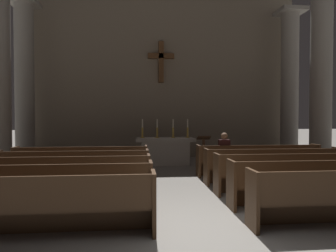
% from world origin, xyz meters
% --- Properties ---
extents(ground_plane, '(80.00, 80.00, 0.00)m').
position_xyz_m(ground_plane, '(0.00, 0.00, 0.00)').
color(ground_plane, gray).
extents(pew_left_row_1, '(3.73, 0.50, 0.95)m').
position_xyz_m(pew_left_row_1, '(-2.61, -0.04, 0.48)').
color(pew_left_row_1, '#422B19').
rests_on(pew_left_row_1, ground).
extents(pew_left_row_2, '(3.73, 0.50, 0.95)m').
position_xyz_m(pew_left_row_2, '(-2.61, 1.04, 0.48)').
color(pew_left_row_2, '#422B19').
rests_on(pew_left_row_2, ground).
extents(pew_left_row_3, '(3.73, 0.50, 0.95)m').
position_xyz_m(pew_left_row_3, '(-2.61, 2.12, 0.48)').
color(pew_left_row_3, '#422B19').
rests_on(pew_left_row_3, ground).
extents(pew_left_row_4, '(3.73, 0.50, 0.95)m').
position_xyz_m(pew_left_row_4, '(-2.61, 3.20, 0.48)').
color(pew_left_row_4, '#422B19').
rests_on(pew_left_row_4, ground).
extents(pew_left_row_5, '(3.73, 0.50, 0.95)m').
position_xyz_m(pew_left_row_5, '(-2.61, 4.29, 0.48)').
color(pew_left_row_5, '#422B19').
rests_on(pew_left_row_5, ground).
extents(pew_right_row_2, '(3.73, 0.50, 0.95)m').
position_xyz_m(pew_right_row_2, '(2.61, 1.04, 0.48)').
color(pew_right_row_2, '#422B19').
rests_on(pew_right_row_2, ground).
extents(pew_right_row_3, '(3.73, 0.50, 0.95)m').
position_xyz_m(pew_right_row_3, '(2.61, 2.12, 0.48)').
color(pew_right_row_3, '#422B19').
rests_on(pew_right_row_3, ground).
extents(pew_right_row_4, '(3.73, 0.50, 0.95)m').
position_xyz_m(pew_right_row_4, '(2.61, 3.20, 0.48)').
color(pew_right_row_4, '#422B19').
rests_on(pew_right_row_4, ground).
extents(pew_right_row_5, '(3.73, 0.50, 0.95)m').
position_xyz_m(pew_right_row_5, '(2.61, 4.29, 0.48)').
color(pew_right_row_5, '#422B19').
rests_on(pew_right_row_5, ground).
extents(column_right_third, '(1.09, 1.09, 6.35)m').
position_xyz_m(column_right_third, '(5.45, 5.65, 3.09)').
color(column_right_third, gray).
rests_on(column_right_third, ground).
extents(column_left_fourth, '(1.09, 1.09, 6.35)m').
position_xyz_m(column_left_fourth, '(-5.45, 7.91, 3.09)').
color(column_left_fourth, gray).
rests_on(column_left_fourth, ground).
extents(column_right_fourth, '(1.09, 1.09, 6.35)m').
position_xyz_m(column_right_fourth, '(5.45, 7.91, 3.09)').
color(column_right_fourth, gray).
rests_on(column_right_fourth, ground).
extents(altar, '(2.20, 0.90, 1.01)m').
position_xyz_m(altar, '(0.00, 6.75, 0.53)').
color(altar, '#A8A399').
rests_on(altar, ground).
extents(candlestick_outer_left, '(0.16, 0.16, 0.70)m').
position_xyz_m(candlestick_outer_left, '(-0.85, 6.75, 1.23)').
color(candlestick_outer_left, '#B79338').
rests_on(candlestick_outer_left, altar).
extents(candlestick_inner_left, '(0.16, 0.16, 0.70)m').
position_xyz_m(candlestick_inner_left, '(-0.30, 6.75, 1.23)').
color(candlestick_inner_left, '#B79338').
rests_on(candlestick_inner_left, altar).
extents(candlestick_inner_right, '(0.16, 0.16, 0.70)m').
position_xyz_m(candlestick_inner_right, '(0.30, 6.75, 1.23)').
color(candlestick_inner_right, '#B79338').
rests_on(candlestick_inner_right, altar).
extents(candlestick_outer_right, '(0.16, 0.16, 0.70)m').
position_xyz_m(candlestick_outer_right, '(0.85, 6.75, 1.23)').
color(candlestick_outer_right, '#B79338').
rests_on(candlestick_outer_right, altar).
extents(apse_with_cross, '(12.07, 0.46, 7.63)m').
position_xyz_m(apse_with_cross, '(0.00, 9.04, 3.82)').
color(apse_with_cross, gray).
rests_on(apse_with_cross, ground).
extents(lectern, '(0.44, 0.36, 1.15)m').
position_xyz_m(lectern, '(1.21, 5.55, 0.55)').
color(lectern, '#422B19').
rests_on(lectern, ground).
extents(lone_worshipper, '(0.32, 0.43, 1.32)m').
position_xyz_m(lone_worshipper, '(1.55, 4.32, 0.69)').
color(lone_worshipper, '#26262B').
rests_on(lone_worshipper, ground).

